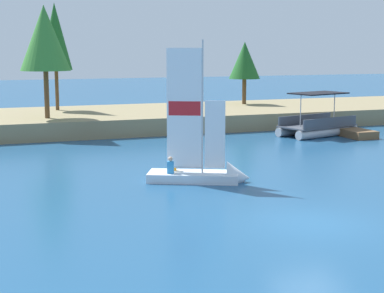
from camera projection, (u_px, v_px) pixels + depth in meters
ground_plane at (310, 223)px, 20.75m from camera, size 200.00×200.00×0.00m
shore_bank at (120, 119)px, 45.60m from camera, size 80.00×11.06×1.20m
shoreline_tree_midleft at (45, 38)px, 40.29m from camera, size 3.28×3.28×7.37m
shoreline_tree_centre at (55, 37)px, 45.56m from camera, size 2.39×2.39×7.89m
shoreline_tree_midright at (245, 61)px, 50.84m from camera, size 2.56×2.56×5.11m
wooden_dock at (340, 130)px, 42.48m from camera, size 1.58×6.62×0.50m
sailboat at (211, 172)px, 27.16m from camera, size 4.65×3.25×6.66m
pontoon_boat at (317, 125)px, 41.46m from camera, size 5.84×3.80×2.87m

